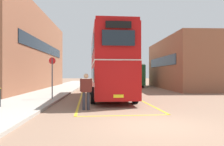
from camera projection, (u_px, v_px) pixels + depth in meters
ground_plane at (120, 92)px, 22.28m from camera, size 135.60×135.60×0.00m
sidewalk_left at (57, 90)px, 24.38m from camera, size 4.00×57.60×0.14m
brick_building_left at (19, 52)px, 25.74m from camera, size 5.89×22.50×8.53m
depot_building_right at (197, 64)px, 27.94m from camera, size 8.91×14.60×5.88m
double_decker_bus at (109, 64)px, 16.63m from camera, size 3.21×10.16×4.75m
single_deck_bus at (129, 75)px, 32.97m from camera, size 3.28×9.24×3.02m
pedestrian_boarding at (86, 89)px, 11.21m from camera, size 0.59×0.32×1.78m
bus_stop_sign at (52, 74)px, 15.03m from camera, size 0.44×0.08×2.71m
bay_marking_yellow at (111, 101)px, 14.74m from camera, size 4.85×12.28×0.01m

